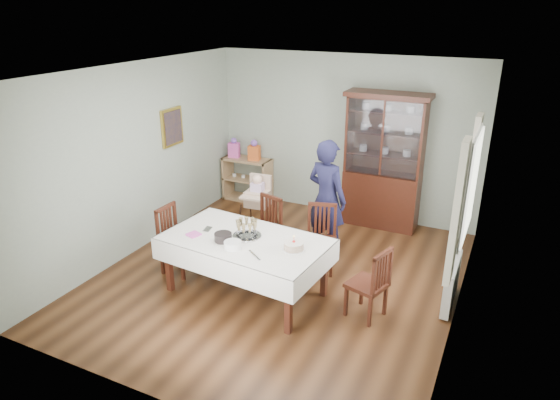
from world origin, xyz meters
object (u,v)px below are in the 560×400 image
Objects in this scene: dining_table at (246,266)px; gift_bag_pink at (234,149)px; high_chair at (258,214)px; champagne_tray at (247,231)px; sideboard at (248,179)px; birthday_cake at (294,246)px; chair_far_left at (263,242)px; woman at (327,199)px; chair_end_right at (367,296)px; chair_end_left at (179,253)px; chair_far_right at (320,251)px; china_cabinet at (384,159)px; gift_bag_orange at (254,151)px.

gift_bag_pink is at bearing 122.84° from dining_table.
high_chair is 2.89× the size of champagne_tray.
sideboard is 3.33× the size of birthday_cake.
chair_far_left is 0.54× the size of woman.
woman is (-1.01, 1.27, 0.60)m from chair_end_right.
chair_end_right is at bearing -6.57° from chair_far_left.
dining_table is 1.10m from chair_end_left.
champagne_tray is (-1.52, -0.12, 0.57)m from chair_end_right.
sideboard is 1.65m from high_chair.
chair_far_right is 1.20m from chair_end_right.
china_cabinet is at bearing -0.49° from sideboard.
chair_end_left is at bearing 176.82° from birthday_cake.
dining_table is 5.76× the size of gift_bag_pink.
dining_table is 2.25× the size of chair_end_left.
sideboard is at bearing 127.96° from birthday_cake.
woman is at bearing 69.57° from champagne_tray.
china_cabinet is at bearing -0.03° from gift_bag_pink.
gift_bag_pink is (-2.76, 0.00, -0.16)m from china_cabinet.
dining_table is 5.81× the size of champagne_tray.
high_chair is 1.88m from gift_bag_pink.
high_chair is 1.58m from champagne_tray.
chair_far_left is 1.88m from chair_end_right.
dining_table is at bearing -72.31° from high_chair.
woman is 4.60× the size of gift_bag_orange.
chair_far_left is 1.04× the size of chair_end_right.
chair_end_right is 2.49m from high_chair.
gift_bag_orange reaches higher than birthday_cake.
birthday_cake reaches higher than dining_table.
gift_bag_orange is (0.42, 0.00, 0.01)m from gift_bag_pink.
china_cabinet is 5.81× the size of gift_bag_orange.
champagne_tray reaches higher than chair_end_left.
birthday_cake is at bearing -95.92° from china_cabinet.
champagne_tray is at bearing 86.40° from woman.
chair_end_left is at bearing -114.29° from high_chair.
chair_far_left reaches higher than dining_table.
gift_bag_pink is (-0.72, 2.71, 0.68)m from chair_end_left.
chair_end_left is 2.48× the size of gift_bag_orange.
high_chair reaches higher than dining_table.
gift_bag_pink is (-2.32, 1.36, 0.10)m from woman.
gift_bag_orange reaches higher than sideboard.
birthday_cake is at bearing -48.76° from gift_bag_pink.
woman is 2.69m from gift_bag_pink.
champagne_tray reaches higher than chair_far_right.
chair_end_right is 1.63m from champagne_tray.
gift_bag_pink reaches higher than sideboard.
woman is at bearing 52.96° from chair_far_left.
chair_end_right is 1.03m from birthday_cake.
gift_bag_orange is (-1.39, 2.80, 0.58)m from dining_table.
chair_far_right is at bearing -37.10° from gift_bag_pink.
chair_far_right is 1.12m from birthday_cake.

